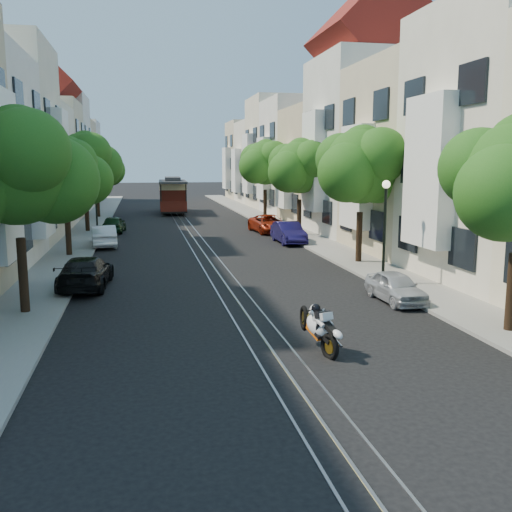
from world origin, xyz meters
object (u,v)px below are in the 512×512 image
tree_w_b (66,174)px  tree_e_d (266,164)px  tree_w_c (85,161)px  sportbike_rider (319,326)px  parked_car_e_mid (288,233)px  tree_w_d (97,167)px  parked_car_e_far (269,224)px  lamp_east (385,216)px  parked_car_w_far (114,224)px  lamp_west (96,195)px  tree_e_b (362,168)px  cable_car (173,194)px  tree_e_c (301,168)px  parked_car_w_mid (104,236)px  tree_w_a (18,171)px  parked_car_e_near (396,287)px  parked_car_w_near (86,272)px

tree_w_b → tree_e_d: bearing=49.7°
tree_w_c → sportbike_rider: (8.32, -28.46, -4.37)m
parked_car_e_mid → tree_w_d: bearing=122.5°
tree_e_d → parked_car_e_far: 9.86m
lamp_east → parked_car_w_far: lamp_east is taller
parked_car_w_far → sportbike_rider: bearing=108.1°
lamp_west → parked_car_w_far: size_ratio=1.17×
sportbike_rider → tree_w_c: bearing=90.5°
tree_e_b → lamp_east: bearing=-100.9°
tree_e_b → cable_car: (-7.52, 30.93, -2.82)m
tree_e_c → cable_car: (-7.52, 19.93, -2.68)m
tree_e_c → parked_car_w_mid: 13.69m
lamp_west → parked_car_w_mid: 5.11m
tree_w_b → lamp_east: 16.81m
tree_w_b → parked_car_e_mid: 13.56m
tree_e_b → parked_car_e_far: tree_e_b is taller
tree_w_b → tree_w_c: tree_w_c is taller
tree_e_c → cable_car: 21.47m
tree_w_a → parked_car_w_mid: 16.08m
tree_e_c → lamp_east: size_ratio=1.57×
lamp_west → tree_e_b: bearing=-43.8°
sportbike_rider → parked_car_e_near: bearing=31.4°
lamp_east → parked_car_w_near: 12.24m
tree_w_b → tree_w_d: size_ratio=0.96×
tree_e_c → sportbike_rider: size_ratio=3.37×
tree_w_a → parked_car_e_near: (12.74, -0.69, -4.19)m
cable_car → parked_car_e_mid: 23.95m
tree_w_a → tree_w_b: bearing=90.0°
parked_car_w_near → parked_car_w_far: bearing=-86.7°
tree_w_a → tree_w_d: (-0.00, 34.00, -0.13)m
parked_car_e_mid → parked_car_w_mid: (-11.20, 0.73, -0.02)m
tree_e_b → parked_car_e_mid: (-1.66, 7.74, -4.07)m
tree_e_c → tree_w_d: same height
tree_w_c → tree_w_d: tree_w_c is taller
tree_e_b → tree_w_c: (-14.40, 16.00, 0.34)m
lamp_west → sportbike_rider: bearing=-73.6°
tree_e_c → cable_car: size_ratio=0.77×
tree_w_d → lamp_west: size_ratio=1.57×
parked_car_w_near → parked_car_e_mid: bearing=-131.6°
parked_car_w_far → tree_w_d: bearing=-76.0°
tree_e_b → parked_car_w_far: (-12.58, 15.44, -4.13)m
parked_car_w_mid → tree_e_c: bearing=-174.6°
parked_car_e_mid → parked_car_w_mid: size_ratio=1.03×
tree_e_b → parked_car_w_far: 20.34m
parked_car_e_mid → sportbike_rider: bearing=-103.3°
tree_w_a → parked_car_e_mid: size_ratio=1.66×
parked_car_w_near → tree_w_d: bearing=-82.9°
sportbike_rider → cable_car: (-1.44, 43.39, 1.22)m
tree_e_d → parked_car_e_mid: bearing=-96.6°
lamp_east → parked_car_e_mid: 12.92m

